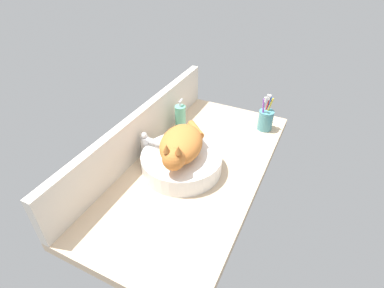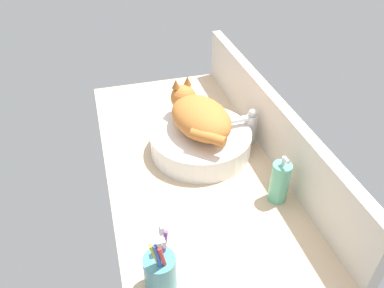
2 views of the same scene
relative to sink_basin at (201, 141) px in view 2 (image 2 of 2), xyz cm
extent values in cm
cube|color=#D1B28E|center=(4.00, -3.92, -5.97)|extent=(114.89, 57.16, 4.00)
cube|color=silver|center=(4.00, 22.86, 6.23)|extent=(114.89, 3.60, 20.39)
cylinder|color=white|center=(0.00, 0.00, 0.00)|extent=(33.99, 33.99, 7.93)
ellipsoid|color=#CC7533|center=(0.00, 0.00, 9.47)|extent=(28.37, 22.55, 11.00)
sphere|color=#CC7533|center=(-11.52, -2.87, 10.97)|extent=(8.80, 8.80, 8.80)
cone|color=#995726|center=(-11.96, -5.25, 16.37)|extent=(2.80, 2.80, 3.20)
cone|color=#995726|center=(-13.02, -0.98, 16.37)|extent=(2.80, 2.80, 3.20)
cylinder|color=#CC7533|center=(11.23, -1.14, 9.97)|extent=(9.70, 10.35, 3.20)
cylinder|color=silver|center=(0.00, 18.06, 1.53)|extent=(3.60, 3.60, 11.00)
cylinder|color=silver|center=(0.00, 13.06, 6.43)|extent=(2.20, 10.00, 2.20)
sphere|color=silver|center=(0.00, 18.06, 8.23)|extent=(2.80, 2.80, 2.80)
cylinder|color=#60B793|center=(27.93, 15.23, 2.55)|extent=(5.46, 5.46, 13.04)
cylinder|color=silver|center=(27.93, 15.23, 10.47)|extent=(1.20, 1.20, 2.80)
cylinder|color=silver|center=(29.13, 15.23, 11.87)|extent=(2.20, 1.00, 1.00)
cylinder|color=teal|center=(46.71, -23.58, 1.19)|extent=(7.47, 7.47, 10.31)
cylinder|color=#D13838|center=(48.08, -22.45, 4.93)|extent=(2.86, 3.31, 16.95)
cube|color=white|center=(48.08, -22.45, 13.43)|extent=(1.48, 1.13, 2.61)
cylinder|color=yellow|center=(47.79, -23.51, 4.93)|extent=(1.10, 4.41, 16.83)
cube|color=white|center=(47.79, -23.51, 13.43)|extent=(1.23, 1.28, 2.53)
cylinder|color=purple|center=(44.67, -22.26, 4.93)|extent=(2.04, 2.67, 17.02)
cube|color=white|center=(44.67, -22.26, 13.43)|extent=(1.36, 1.05, 2.55)
cylinder|color=blue|center=(48.31, -23.55, 4.93)|extent=(0.93, 2.62, 17.00)
cube|color=white|center=(48.31, -23.55, 13.43)|extent=(1.20, 1.04, 2.47)
camera|label=1|loc=(-85.94, -46.51, 80.82)|focal=28.00mm
camera|label=2|loc=(96.35, -29.91, 76.65)|focal=35.00mm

